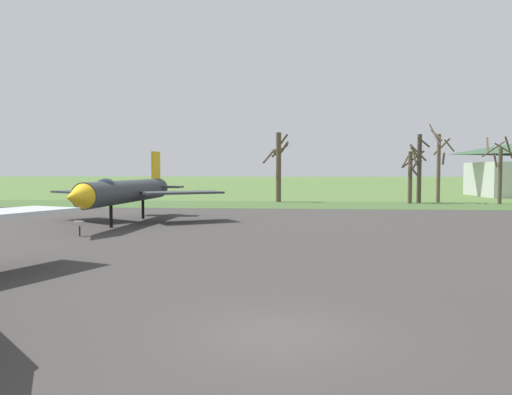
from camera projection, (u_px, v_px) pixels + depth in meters
name	position (u px, v px, depth m)	size (l,w,h in m)	color
ground_plane	(280.00, 336.00, 11.83)	(600.00, 600.00, 0.00)	#4C6B33
asphalt_apron	(292.00, 245.00, 26.11)	(109.74, 47.88, 0.05)	#383533
grass_verge_strip	(297.00, 205.00, 55.89)	(169.74, 12.00, 0.06)	#3D5B2C
jet_fighter_front_left	(126.00, 191.00, 36.22)	(13.50, 16.86, 5.38)	#33383D
info_placard_front_left	(80.00, 227.00, 29.25)	(0.59, 0.28, 0.95)	black
bare_tree_far_left	(278.00, 164.00, 61.10)	(3.17, 2.62, 8.31)	brown
bare_tree_left_of_center	(411.00, 174.00, 58.11)	(2.71, 3.08, 6.50)	brown
bare_tree_center	(419.00, 167.00, 58.83)	(2.34, 2.24, 7.96)	#42382D
bare_tree_right_of_center	(439.00, 163.00, 59.44)	(3.02, 3.24, 9.22)	brown
bare_tree_far_right	(499.00, 168.00, 57.00)	(3.40, 3.41, 7.62)	brown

